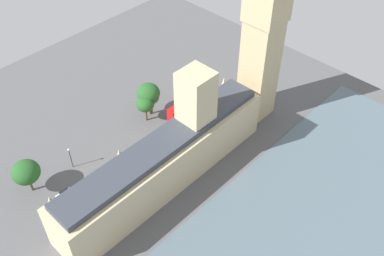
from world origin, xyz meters
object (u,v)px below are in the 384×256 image
(parliament_building, at_px, (169,156))
(car_white_by_river_gate, at_px, (65,194))
(double_decker_bus_opposite_hall, at_px, (184,109))
(street_lamp_slot_11, at_px, (70,155))
(car_silver_near_tower, at_px, (164,129))
(pedestrian_far_end, at_px, (172,142))
(plane_tree_kerbside, at_px, (26,172))
(plane_tree_slot_10, at_px, (149,93))
(car_black_trailing, at_px, (137,151))
(plane_tree_corner, at_px, (151,97))
(clock_tower, at_px, (265,24))
(pedestrian_leading, at_px, (96,196))
(plane_tree_midblock, at_px, (145,104))
(car_blue_under_trees, at_px, (105,176))

(parliament_building, distance_m, car_white_by_river_gate, 26.56)
(double_decker_bus_opposite_hall, distance_m, street_lamp_slot_11, 34.35)
(car_white_by_river_gate, bearing_deg, car_silver_near_tower, -86.81)
(car_silver_near_tower, distance_m, pedestrian_far_end, 5.49)
(double_decker_bus_opposite_hall, height_order, plane_tree_kerbside, plane_tree_kerbside)
(double_decker_bus_opposite_hall, xyz_separation_m, car_silver_near_tower, (-0.67, 8.32, -1.75))
(double_decker_bus_opposite_hall, distance_m, plane_tree_slot_10, 10.94)
(car_silver_near_tower, height_order, plane_tree_slot_10, plane_tree_slot_10)
(parliament_building, relative_size, street_lamp_slot_11, 9.09)
(car_black_trailing, relative_size, car_white_by_river_gate, 1.03)
(car_silver_near_tower, xyz_separation_m, plane_tree_corner, (8.02, -2.69, 5.15))
(car_black_trailing, height_order, pedestrian_far_end, car_black_trailing)
(pedestrian_far_end, distance_m, plane_tree_slot_10, 15.59)
(car_white_by_river_gate, xyz_separation_m, plane_tree_kerbside, (7.52, 4.28, 5.57))
(clock_tower, height_order, car_silver_near_tower, clock_tower)
(car_silver_near_tower, distance_m, plane_tree_slot_10, 10.87)
(clock_tower, bearing_deg, pedestrian_far_end, 73.47)
(parliament_building, distance_m, plane_tree_kerbside, 33.58)
(car_black_trailing, bearing_deg, pedestrian_far_end, 66.66)
(car_silver_near_tower, xyz_separation_m, pedestrian_leading, (-5.02, 27.43, -0.22))
(car_white_by_river_gate, xyz_separation_m, plane_tree_slot_10, (7.60, -34.43, 6.69))
(car_silver_near_tower, xyz_separation_m, plane_tree_midblock, (7.01, 0.29, 4.96))
(car_black_trailing, bearing_deg, car_blue_under_trees, -86.96)
(pedestrian_leading, xyz_separation_m, street_lamp_slot_11, (12.33, -2.10, 3.88))
(plane_tree_corner, bearing_deg, car_blue_under_trees, 111.41)
(double_decker_bus_opposite_hall, height_order, plane_tree_midblock, plane_tree_midblock)
(clock_tower, bearing_deg, plane_tree_kerbside, 70.84)
(car_blue_under_trees, xyz_separation_m, plane_tree_midblock, (8.73, -21.86, 4.96))
(clock_tower, distance_m, plane_tree_slot_10, 36.80)
(pedestrian_leading, bearing_deg, plane_tree_midblock, -28.46)
(plane_tree_midblock, bearing_deg, plane_tree_kerbside, 88.13)
(plane_tree_midblock, bearing_deg, pedestrian_far_end, 171.75)
(double_decker_bus_opposite_hall, relative_size, plane_tree_kerbside, 1.14)
(car_white_by_river_gate, bearing_deg, car_blue_under_trees, -98.99)
(pedestrian_leading, relative_size, plane_tree_slot_10, 0.14)
(car_black_trailing, distance_m, car_blue_under_trees, 11.24)
(double_decker_bus_opposite_hall, height_order, car_white_by_river_gate, double_decker_bus_opposite_hall)
(car_silver_near_tower, height_order, car_black_trailing, same)
(car_white_by_river_gate, distance_m, plane_tree_corner, 36.04)
(car_silver_near_tower, xyz_separation_m, car_black_trailing, (-1.19, 10.92, -0.00))
(double_decker_bus_opposite_hall, height_order, car_black_trailing, double_decker_bus_opposite_hall)
(parliament_building, height_order, pedestrian_leading, parliament_building)
(car_blue_under_trees, bearing_deg, car_silver_near_tower, 99.63)
(car_blue_under_trees, relative_size, plane_tree_slot_10, 0.46)
(car_white_by_river_gate, bearing_deg, plane_tree_midblock, -74.38)
(parliament_building, relative_size, car_white_by_river_gate, 14.38)
(parliament_building, distance_m, plane_tree_corner, 25.05)
(double_decker_bus_opposite_hall, relative_size, pedestrian_leading, 7.10)
(car_black_trailing, height_order, plane_tree_slot_10, plane_tree_slot_10)
(car_black_trailing, height_order, pedestrian_leading, car_black_trailing)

